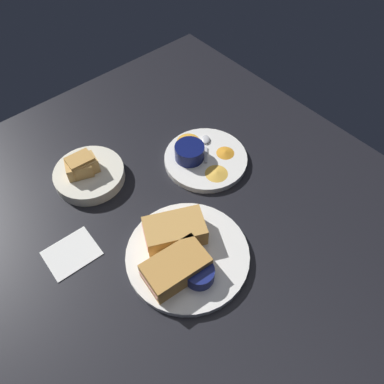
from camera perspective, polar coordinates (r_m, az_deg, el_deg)
name	(u,v)px	position (r cm, az deg, el deg)	size (l,w,h in cm)	color
ground_plane	(166,213)	(91.97, -3.95, -3.23)	(110.00, 110.00, 3.00)	black
plate_sandwich_main	(188,255)	(83.34, -0.67, -9.46)	(26.74, 26.74, 1.60)	white
sandwich_half_near	(175,231)	(82.75, -2.60, -5.81)	(15.01, 12.50, 4.80)	tan
sandwich_half_far	(176,268)	(78.49, -2.42, -11.29)	(13.89, 8.86, 4.80)	#C68C42
ramekin_dark_sauce	(199,273)	(78.59, 1.12, -12.12)	(6.21, 6.21, 3.28)	navy
spoon_by_dark_ramekin	(183,260)	(81.55, -1.42, -10.12)	(2.29, 9.89, 0.80)	silver
plate_chips_companion	(206,159)	(99.69, 2.07, 4.97)	(21.59, 21.59, 1.60)	white
ramekin_light_gravy	(190,152)	(97.46, -0.37, 6.07)	(7.63, 7.63, 3.88)	#0C144C
spoon_by_gravy_ramekin	(206,143)	(102.07, 2.07, 7.35)	(7.69, 8.34, 0.80)	silver
plantain_chip_scatter	(207,154)	(99.32, 2.21, 5.66)	(12.97, 20.30, 0.60)	gold
bread_basket_rear	(88,173)	(97.93, -15.40, 2.81)	(17.45, 17.45, 7.56)	silver
paper_napkin_folded	(72,253)	(88.31, -17.62, -8.72)	(11.00, 9.00, 0.40)	white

